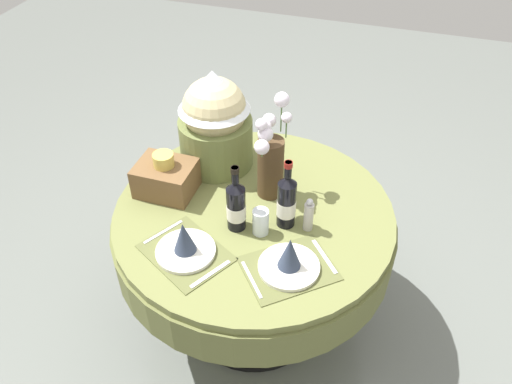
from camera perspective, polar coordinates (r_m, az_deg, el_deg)
ground at (r=2.80m, az=-0.20°, el=-13.30°), size 8.00×8.00×0.00m
dining_table at (r=2.35m, az=-0.23°, el=-4.62°), size 1.25×1.25×0.74m
place_setting_left at (r=2.05m, az=-7.87°, el=-5.81°), size 0.42×0.39×0.16m
place_setting_right at (r=1.98m, az=3.70°, el=-7.56°), size 0.43×0.42×0.16m
flower_vase at (r=2.21m, az=1.60°, el=3.88°), size 0.13×0.26×0.47m
wine_bottle_left at (r=2.11m, az=3.40°, el=-1.00°), size 0.08×0.08×0.32m
wine_bottle_centre at (r=2.10m, az=-2.22°, el=-1.46°), size 0.08×0.08×0.31m
tumbler_near_left at (r=2.11m, az=0.51°, el=-3.31°), size 0.07×0.07×0.12m
pepper_mill at (r=2.13m, az=5.84°, el=-2.58°), size 0.04×0.04×0.16m
gift_tub_back_left at (r=2.38m, az=-4.59°, el=8.26°), size 0.35×0.35×0.49m
woven_basket_side_left at (r=2.33m, az=-9.94°, el=1.64°), size 0.25×0.20×0.20m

